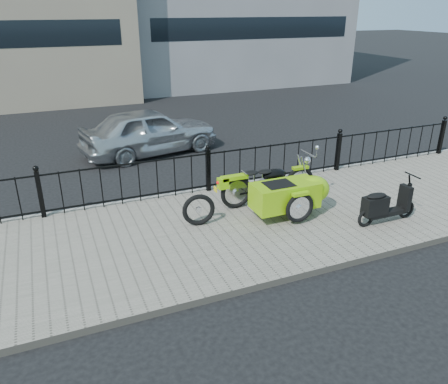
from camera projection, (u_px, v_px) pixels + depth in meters
name	position (u px, v px, depth m)	size (l,w,h in m)	color
ground	(231.00, 219.00, 8.87)	(120.00, 120.00, 0.00)	black
sidewalk	(242.00, 226.00, 8.42)	(30.00, 3.80, 0.12)	gray
curb	(206.00, 190.00, 10.07)	(30.00, 0.10, 0.12)	gray
iron_fence	(208.00, 171.00, 9.74)	(14.11, 0.11, 1.08)	black
motorcycle_sidecar	(289.00, 191.00, 8.67)	(2.28, 1.48, 0.98)	black
scooter	(384.00, 206.00, 8.29)	(1.35, 0.39, 0.91)	black
spare_tire	(199.00, 210.00, 8.23)	(0.63, 0.63, 0.09)	black
sedan_car	(150.00, 131.00, 12.54)	(1.58, 3.92, 1.34)	silver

